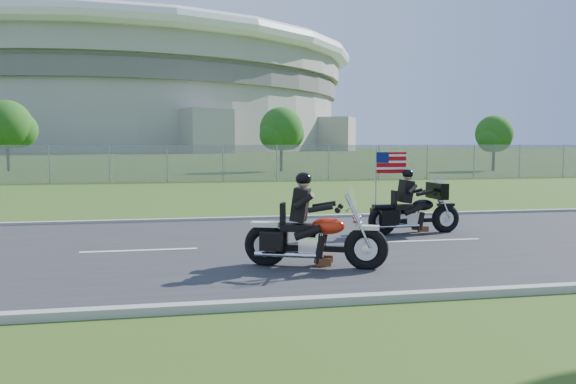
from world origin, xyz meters
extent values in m
plane|color=#2B4D18|center=(0.00, 0.00, 0.00)|extent=(420.00, 420.00, 0.00)
cube|color=#28282B|center=(0.00, 0.00, 0.02)|extent=(120.00, 8.00, 0.04)
cube|color=#9E9B93|center=(0.00, 4.05, 0.05)|extent=(120.00, 0.18, 0.12)
cube|color=#9E9B93|center=(0.00, -4.05, 0.05)|extent=(120.00, 0.18, 0.12)
cube|color=gray|center=(-5.00, 20.00, 1.00)|extent=(60.00, 0.03, 2.00)
cylinder|color=#A3A099|center=(-20.00, 170.00, 10.00)|extent=(130.00, 130.00, 20.00)
cylinder|color=#605E5B|center=(-20.00, 170.00, 17.00)|extent=(132.00, 132.00, 4.00)
cylinder|color=#A3A099|center=(-20.00, 170.00, 23.00)|extent=(134.00, 134.00, 6.00)
torus|color=white|center=(-20.00, 170.00, 27.00)|extent=(140.40, 140.40, 4.40)
cylinder|color=#382316|center=(6.00, 30.00, 1.26)|extent=(0.22, 0.22, 2.52)
sphere|color=#264C14|center=(6.00, 30.00, 3.15)|extent=(3.20, 3.20, 3.20)
sphere|color=#264C14|center=(6.64, 30.48, 2.79)|extent=(2.40, 2.40, 2.40)
sphere|color=#264C14|center=(5.44, 29.60, 2.70)|extent=(2.24, 2.24, 2.24)
cylinder|color=#382316|center=(-14.00, 34.00, 1.40)|extent=(0.22, 0.22, 2.80)
sphere|color=#264C14|center=(-14.00, 34.00, 3.50)|extent=(3.60, 3.60, 3.60)
sphere|color=#264C14|center=(-13.28, 34.54, 3.10)|extent=(2.70, 2.70, 2.70)
cylinder|color=#382316|center=(22.00, 28.00, 1.12)|extent=(0.22, 0.22, 2.24)
sphere|color=#264C14|center=(22.00, 28.00, 2.80)|extent=(2.80, 2.80, 2.80)
sphere|color=#264C14|center=(22.56, 28.42, 2.48)|extent=(2.10, 2.10, 2.10)
sphere|color=#264C14|center=(21.51, 27.65, 2.40)|extent=(1.96, 1.96, 1.96)
torus|color=black|center=(1.79, -2.30, 0.38)|extent=(0.75, 0.43, 0.74)
torus|color=black|center=(0.21, -1.70, 0.38)|extent=(0.75, 0.43, 0.74)
ellipsoid|color=red|center=(1.20, -2.08, 0.74)|extent=(0.63, 0.49, 0.28)
cube|color=black|center=(0.72, -1.90, 0.70)|extent=(0.62, 0.47, 0.12)
cube|color=black|center=(0.77, -1.91, 1.08)|extent=(0.36, 0.46, 0.55)
sphere|color=black|center=(0.81, -1.93, 1.51)|extent=(0.35, 0.35, 0.27)
cube|color=silver|center=(1.58, -2.22, 1.21)|extent=(0.20, 0.44, 0.40)
torus|color=black|center=(4.83, 1.04, 0.35)|extent=(0.69, 0.20, 0.68)
torus|color=black|center=(3.26, 0.96, 0.35)|extent=(0.69, 0.20, 0.68)
ellipsoid|color=black|center=(4.25, 1.01, 0.69)|extent=(0.53, 0.32, 0.26)
cube|color=black|center=(3.77, 0.99, 0.65)|extent=(0.52, 0.30, 0.11)
cube|color=black|center=(3.82, 0.99, 1.01)|extent=(0.24, 0.38, 0.51)
sphere|color=black|center=(3.86, 0.99, 1.41)|extent=(0.26, 0.26, 0.25)
cube|color=black|center=(4.60, 1.03, 1.01)|extent=(0.24, 0.75, 0.37)
cube|color=#B70C11|center=(3.53, 1.16, 1.66)|extent=(0.74, 0.05, 0.48)
camera|label=1|loc=(-1.14, -10.99, 2.10)|focal=35.00mm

